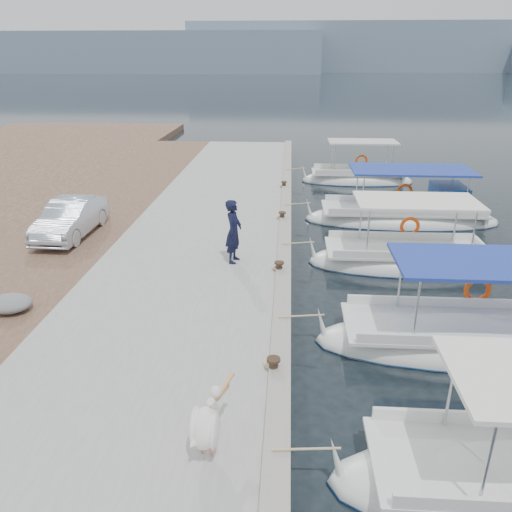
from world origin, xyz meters
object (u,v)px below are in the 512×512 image
at_px(fishing_caique_b, 474,343).
at_px(parked_car, 71,218).
at_px(fishing_caique_d, 404,218).
at_px(fishing_caique_c, 405,262).
at_px(pelican, 206,425).
at_px(fisherman, 234,231).
at_px(fishing_caique_e, 357,180).

relative_size(fishing_caique_b, parked_car, 1.94).
xyz_separation_m(fishing_caique_d, parked_car, (-12.41, -3.86, 0.96)).
distance_m(fishing_caique_c, pelican, 10.58).
bearing_deg(fisherman, fishing_caique_b, -110.67).
height_order(fishing_caique_b, pelican, fishing_caique_b).
distance_m(fishing_caique_b, fishing_caique_e, 16.47).
relative_size(fishing_caique_c, fishing_caique_d, 0.80).
relative_size(fishing_caique_e, fisherman, 3.04).
bearing_deg(fishing_caique_c, fisherman, -167.42).
xyz_separation_m(fishing_caique_c, parked_car, (-11.49, 0.79, 1.02)).
distance_m(fishing_caique_c, parked_car, 11.57).
bearing_deg(pelican, fishing_caique_c, 61.07).
bearing_deg(fisherman, fishing_caique_c, -66.78).
height_order(fishing_caique_b, fishing_caique_e, same).
relative_size(fishing_caique_e, parked_car, 1.54).
xyz_separation_m(fishing_caique_d, pelican, (-6.01, -13.87, 0.85)).
bearing_deg(fishing_caique_c, parked_car, 176.05).
xyz_separation_m(fishing_caique_c, fisherman, (-5.52, -1.23, 1.36)).
bearing_deg(fishing_caique_e, fisherman, -112.77).
relative_size(fishing_caique_b, fishing_caique_c, 1.19).
distance_m(fishing_caique_b, fishing_caique_c, 4.99).
bearing_deg(fishing_caique_c, fishing_caique_d, 78.85).
distance_m(pelican, parked_car, 11.89).
xyz_separation_m(pelican, parked_car, (-6.40, 10.02, 0.10)).
bearing_deg(fishing_caique_b, fishing_caique_d, 88.11).
xyz_separation_m(fishing_caique_b, pelican, (-5.70, -4.27, 0.91)).
xyz_separation_m(pelican, fisherman, (-0.42, 7.99, 0.45)).
height_order(fishing_caique_c, fishing_caique_d, same).
xyz_separation_m(fisherman, parked_car, (-5.98, 2.03, -0.34)).
relative_size(fisherman, parked_car, 0.51).
bearing_deg(pelican, parked_car, 122.57).
distance_m(fishing_caique_c, fisherman, 5.82).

